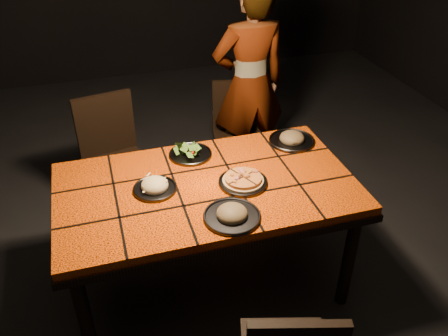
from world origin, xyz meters
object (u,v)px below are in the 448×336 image
object	(u,v)px
plate_pizza	(243,181)
diner	(249,84)
chair_far_left	(112,151)
dining_table	(207,196)
chair_far_right	(238,127)
plate_pasta	(155,187)

from	to	relation	value
plate_pizza	diner	bearing A→B (deg)	69.15
chair_far_left	plate_pizza	xyz separation A→B (m)	(0.63, -0.95, 0.26)
chair_far_left	dining_table	bearing A→B (deg)	-74.59
chair_far_right	diner	size ratio (longest dim) A/B	0.52
chair_far_left	plate_pizza	world-z (taller)	chair_far_left
dining_table	plate_pasta	bearing A→B (deg)	174.47
plate_pasta	diner	bearing A→B (deg)	49.90
chair_far_left	diner	world-z (taller)	diner
dining_table	diner	xyz separation A→B (m)	(0.63, 1.10, 0.12)
chair_far_left	plate_pasta	distance (m)	0.93
plate_pasta	dining_table	bearing A→B (deg)	-5.53
diner	plate_pizza	bearing A→B (deg)	67.13
diner	plate_pizza	size ratio (longest dim) A/B	5.36
dining_table	plate_pizza	size ratio (longest dim) A/B	5.48
plate_pizza	plate_pasta	bearing A→B (deg)	170.52
dining_table	plate_pasta	world-z (taller)	plate_pasta
chair_far_right	plate_pizza	distance (m)	1.18
diner	chair_far_left	bearing A→B (deg)	8.42
chair_far_left	diner	distance (m)	1.13
plate_pizza	chair_far_right	bearing A→B (deg)	73.07
chair_far_right	plate_pizza	xyz separation A→B (m)	(-0.33, -1.09, 0.30)
chair_far_right	diner	world-z (taller)	diner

